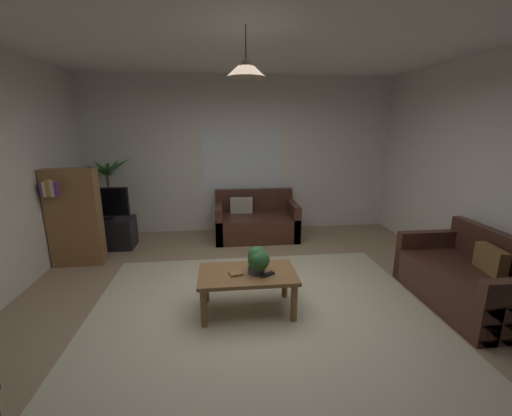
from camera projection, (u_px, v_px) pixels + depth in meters
name	position (u px, v px, depth m)	size (l,w,h in m)	color
floor	(259.00, 304.00, 3.72)	(5.67, 5.52, 0.02)	#9E8466
rug	(261.00, 313.00, 3.53)	(3.69, 3.03, 0.01)	beige
wall_back	(241.00, 156.00, 6.05)	(5.79, 0.06, 2.84)	silver
wall_right	(511.00, 176.00, 3.68)	(0.06, 5.52, 2.84)	silver
ceiling	(260.00, 28.00, 3.01)	(5.67, 5.52, 0.02)	white
window_pane	(241.00, 160.00, 6.04)	(1.42, 0.01, 1.12)	white
couch_under_window	(256.00, 222.00, 5.86)	(1.43, 0.86, 0.82)	#47281E
couch_right_side	(469.00, 281.00, 3.66)	(0.86, 1.48, 0.82)	#47281E
coffee_table	(247.00, 279.00, 3.49)	(1.04, 0.61, 0.45)	olive
book_on_table_0	(236.00, 273.00, 3.41)	(0.13, 0.11, 0.02)	#99663F
remote_on_table_0	(255.00, 267.00, 3.56)	(0.05, 0.16, 0.02)	black
remote_on_table_1	(267.00, 275.00, 3.39)	(0.05, 0.16, 0.02)	black
potted_plant_on_table	(258.00, 259.00, 3.40)	(0.23, 0.23, 0.30)	#4C4C51
tv_stand	(106.00, 233.00, 5.35)	(0.90, 0.44, 0.50)	black
tv	(102.00, 203.00, 5.20)	(0.83, 0.16, 0.52)	black
potted_palm_corner	(110.00, 199.00, 5.71)	(0.80, 0.94, 1.48)	brown
bookshelf_corner	(74.00, 217.00, 4.60)	(0.70, 0.31, 1.40)	olive
pendant_lamp	(246.00, 68.00, 2.96)	(0.36, 0.36, 0.44)	black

